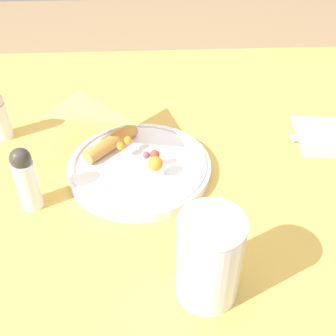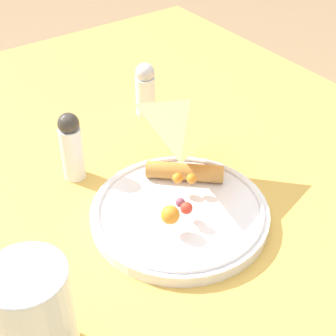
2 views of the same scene
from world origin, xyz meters
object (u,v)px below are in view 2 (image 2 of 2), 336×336
(dining_table, at_px, (189,249))
(milk_glass, at_px, (35,319))
(salt_shaker, at_px, (145,89))
(pepper_shaker, at_px, (71,146))
(plate_pizza, at_px, (180,209))

(dining_table, height_order, milk_glass, milk_glass)
(salt_shaker, distance_m, pepper_shaker, 0.20)
(milk_glass, relative_size, pepper_shaker, 1.17)
(salt_shaker, height_order, pepper_shaker, pepper_shaker)
(plate_pizza, height_order, salt_shaker, salt_shaker)
(plate_pizza, bearing_deg, milk_glass, 109.88)
(dining_table, relative_size, salt_shaker, 13.29)
(milk_glass, xyz_separation_m, salt_shaker, (0.33, -0.34, -0.01))
(milk_glass, distance_m, pepper_shaker, 0.29)
(milk_glass, bearing_deg, pepper_shaker, -33.46)
(plate_pizza, xyz_separation_m, salt_shaker, (0.25, -0.11, 0.03))
(dining_table, distance_m, milk_glass, 0.32)
(milk_glass, height_order, salt_shaker, milk_glass)
(salt_shaker, xyz_separation_m, pepper_shaker, (-0.09, 0.18, 0.01))
(dining_table, relative_size, pepper_shaker, 11.70)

